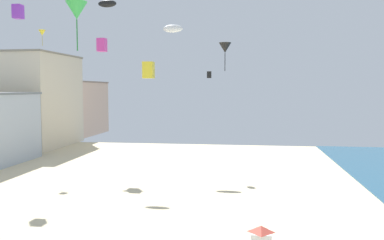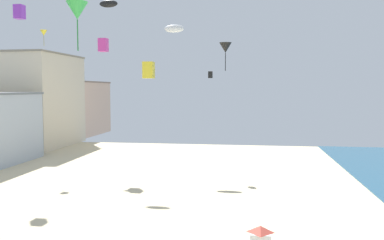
{
  "view_description": "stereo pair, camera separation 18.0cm",
  "coord_description": "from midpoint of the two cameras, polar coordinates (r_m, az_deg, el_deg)",
  "views": [
    {
      "loc": [
        11.21,
        -11.16,
        9.94
      ],
      "look_at": [
        7.49,
        15.32,
        7.88
      ],
      "focal_mm": 37.32,
      "sensor_mm": 36.0,
      "label": 1
    },
    {
      "loc": [
        11.39,
        -11.13,
        9.94
      ],
      "look_at": [
        7.49,
        15.32,
        7.88
      ],
      "focal_mm": 37.32,
      "sensor_mm": 36.0,
      "label": 2
    }
  ],
  "objects": [
    {
      "name": "kite_yellow_box",
      "position": [
        27.77,
        -6.03,
        7.11
      ],
      "size": [
        0.72,
        0.72,
        1.13
      ],
      "color": "yellow"
    },
    {
      "name": "kite_black_parafoil",
      "position": [
        47.83,
        -11.73,
        15.96
      ],
      "size": [
        2.13,
        0.59,
        0.83
      ],
      "color": "black"
    },
    {
      "name": "kite_magenta_box",
      "position": [
        50.13,
        -12.47,
        10.43
      ],
      "size": [
        1.01,
        1.01,
        1.58
      ],
      "color": "#DB3D9E"
    },
    {
      "name": "kite_black_delta",
      "position": [
        31.73,
        4.97,
        10.24
      ],
      "size": [
        0.97,
        0.97,
        2.2
      ],
      "color": "black"
    },
    {
      "name": "boardwalk_hotel_far",
      "position": [
        75.59,
        -21.88,
        2.65
      ],
      "size": [
        13.17,
        16.1,
        16.06
      ],
      "color": "beige",
      "rests_on": "ground"
    },
    {
      "name": "kite_green_delta",
      "position": [
        32.17,
        -15.94,
        14.78
      ],
      "size": [
        1.6,
        1.6,
        3.65
      ],
      "color": "green"
    },
    {
      "name": "kite_yellow_delta",
      "position": [
        52.58,
        -20.34,
        11.59
      ],
      "size": [
        0.84,
        0.84,
        1.91
      ],
      "color": "yellow"
    },
    {
      "name": "boardwalk_hotel_distant",
      "position": [
        91.39,
        -16.24,
        1.66
      ],
      "size": [
        10.48,
        16.04,
        11.67
      ],
      "color": "beige",
      "rests_on": "ground"
    },
    {
      "name": "kite_black_box",
      "position": [
        47.53,
        2.75,
        6.48
      ],
      "size": [
        0.5,
        0.5,
        0.79
      ],
      "color": "black"
    },
    {
      "name": "lifeguard_stand",
      "position": [
        22.93,
        9.96,
        -16.35
      ],
      "size": [
        1.1,
        1.1,
        2.55
      ],
      "rotation": [
        0.0,
        0.0,
        0.14
      ],
      "color": "white",
      "rests_on": "ground"
    },
    {
      "name": "kite_white_parafoil",
      "position": [
        50.2,
        -2.45,
        12.92
      ],
      "size": [
        2.45,
        0.68,
        0.95
      ],
      "color": "white"
    },
    {
      "name": "kite_purple_box",
      "position": [
        45.22,
        -23.33,
        14.01
      ],
      "size": [
        0.88,
        0.88,
        1.38
      ],
      "color": "purple"
    }
  ]
}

